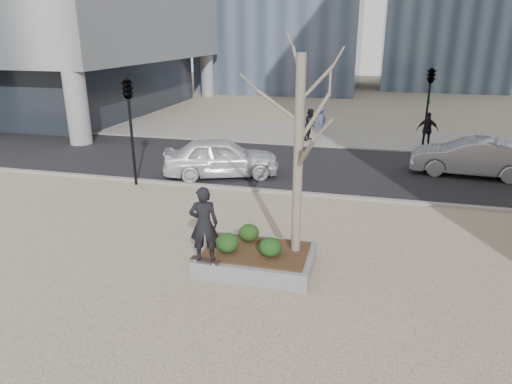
% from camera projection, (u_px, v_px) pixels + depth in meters
% --- Properties ---
extents(ground, '(120.00, 120.00, 0.00)m').
position_uv_depth(ground, '(221.00, 262.00, 12.43)').
color(ground, tan).
rests_on(ground, ground).
extents(street, '(60.00, 8.00, 0.02)m').
position_uv_depth(street, '(287.00, 165.00, 21.58)').
color(street, black).
rests_on(street, ground).
extents(far_sidewalk, '(60.00, 6.00, 0.02)m').
position_uv_depth(far_sidewalk, '(307.00, 135.00, 27.99)').
color(far_sidewalk, gray).
rests_on(far_sidewalk, ground).
extents(planter, '(3.00, 2.00, 0.45)m').
position_uv_depth(planter, '(256.00, 259.00, 12.12)').
color(planter, gray).
rests_on(planter, ground).
extents(planter_mulch, '(2.70, 1.70, 0.04)m').
position_uv_depth(planter_mulch, '(256.00, 251.00, 12.04)').
color(planter_mulch, '#382314').
rests_on(planter_mulch, planter).
extents(sycamore_tree, '(2.80, 2.80, 6.60)m').
position_uv_depth(sycamore_tree, '(299.00, 126.00, 10.99)').
color(sycamore_tree, gray).
rests_on(sycamore_tree, planter_mulch).
extents(shrub_left, '(0.60, 0.60, 0.51)m').
position_uv_depth(shrub_left, '(227.00, 243.00, 11.89)').
color(shrub_left, '#1D3E13').
rests_on(shrub_left, planter_mulch).
extents(shrub_middle, '(0.56, 0.56, 0.48)m').
position_uv_depth(shrub_middle, '(249.00, 233.00, 12.52)').
color(shrub_middle, '#1D3C13').
rests_on(shrub_middle, planter_mulch).
extents(shrub_right, '(0.58, 0.58, 0.50)m').
position_uv_depth(shrub_right, '(270.00, 247.00, 11.65)').
color(shrub_right, '#183E13').
rests_on(shrub_right, planter_mulch).
extents(skateboard, '(0.80, 0.31, 0.08)m').
position_uv_depth(skateboard, '(205.00, 261.00, 11.48)').
color(skateboard, black).
rests_on(skateboard, planter).
extents(skateboarder, '(0.81, 0.65, 1.93)m').
position_uv_depth(skateboarder, '(204.00, 224.00, 11.15)').
color(skateboarder, black).
rests_on(skateboarder, skateboard).
extents(police_car, '(5.30, 3.53, 1.68)m').
position_uv_depth(police_car, '(221.00, 157.00, 19.62)').
color(police_car, white).
rests_on(police_car, street).
extents(car_silver, '(5.08, 2.21, 1.62)m').
position_uv_depth(car_silver, '(471.00, 157.00, 19.75)').
color(car_silver, gray).
rests_on(car_silver, street).
extents(pedestrian_a, '(0.95, 1.07, 1.82)m').
position_uv_depth(pedestrian_a, '(311.00, 125.00, 26.23)').
color(pedestrian_a, black).
rests_on(pedestrian_a, far_sidewalk).
extents(pedestrian_b, '(1.08, 1.28, 1.72)m').
position_uv_depth(pedestrian_b, '(320.00, 120.00, 27.83)').
color(pedestrian_b, '#434C79').
rests_on(pedestrian_b, far_sidewalk).
extents(pedestrian_c, '(1.14, 0.56, 1.89)m').
position_uv_depth(pedestrian_c, '(427.00, 130.00, 24.59)').
color(pedestrian_c, black).
rests_on(pedestrian_c, far_sidewalk).
extents(traffic_light_near, '(0.60, 2.48, 4.50)m').
position_uv_depth(traffic_light_near, '(131.00, 131.00, 18.07)').
color(traffic_light_near, black).
rests_on(traffic_light_near, ground).
extents(traffic_light_far, '(0.60, 2.48, 4.50)m').
position_uv_depth(traffic_light_far, '(427.00, 108.00, 23.57)').
color(traffic_light_far, black).
rests_on(traffic_light_far, ground).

